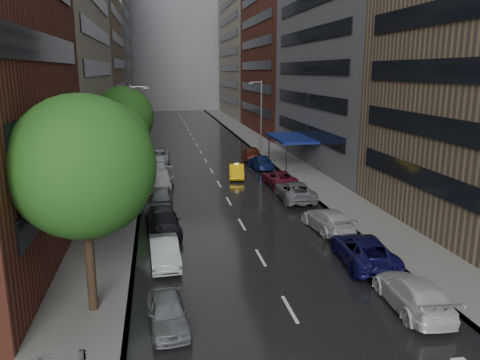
% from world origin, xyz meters
% --- Properties ---
extents(road, '(14.00, 140.00, 0.01)m').
position_xyz_m(road, '(0.00, 50.00, 0.01)').
color(road, black).
rests_on(road, ground).
extents(sidewalk_left, '(4.00, 140.00, 0.15)m').
position_xyz_m(sidewalk_left, '(-9.00, 50.00, 0.07)').
color(sidewalk_left, gray).
rests_on(sidewalk_left, ground).
extents(sidewalk_right, '(4.00, 140.00, 0.15)m').
position_xyz_m(sidewalk_right, '(9.00, 50.00, 0.07)').
color(sidewalk_right, gray).
rests_on(sidewalk_right, ground).
extents(buildings_left, '(8.00, 108.00, 38.00)m').
position_xyz_m(buildings_left, '(-15.00, 58.79, 15.99)').
color(buildings_left, maroon).
rests_on(buildings_left, ground).
extents(buildings_right, '(8.05, 109.10, 36.00)m').
position_xyz_m(buildings_right, '(15.00, 56.70, 15.03)').
color(buildings_right, '#937A5B').
rests_on(buildings_right, ground).
extents(building_far, '(40.00, 14.00, 32.00)m').
position_xyz_m(building_far, '(0.00, 118.00, 16.00)').
color(building_far, slate).
rests_on(building_far, ground).
extents(tree_near, '(6.00, 6.00, 9.57)m').
position_xyz_m(tree_near, '(-8.60, 5.31, 6.55)').
color(tree_near, '#382619').
rests_on(tree_near, ground).
extents(tree_mid, '(5.35, 5.35, 8.52)m').
position_xyz_m(tree_mid, '(-8.60, 16.72, 5.83)').
color(tree_mid, '#382619').
rests_on(tree_mid, ground).
extents(tree_far, '(5.64, 5.64, 8.99)m').
position_xyz_m(tree_far, '(-8.60, 31.40, 6.16)').
color(tree_far, '#382619').
rests_on(tree_far, ground).
extents(taxi, '(2.00, 4.23, 1.34)m').
position_xyz_m(taxi, '(2.07, 30.28, 0.67)').
color(taxi, '#EBB50C').
rests_on(taxi, ground).
extents(parked_cars_left, '(2.76, 40.98, 1.59)m').
position_xyz_m(parked_cars_left, '(-5.40, 22.91, 0.72)').
color(parked_cars_left, slate).
rests_on(parked_cars_left, ground).
extents(parked_cars_right, '(3.12, 41.70, 1.58)m').
position_xyz_m(parked_cars_right, '(5.40, 20.49, 0.76)').
color(parked_cars_right, silver).
rests_on(parked_cars_right, ground).
extents(street_lamp_left, '(1.74, 0.22, 9.00)m').
position_xyz_m(street_lamp_left, '(-7.72, 30.00, 4.89)').
color(street_lamp_left, gray).
rests_on(street_lamp_left, sidewalk_left).
extents(street_lamp_right, '(1.74, 0.22, 9.00)m').
position_xyz_m(street_lamp_right, '(7.72, 45.00, 4.89)').
color(street_lamp_right, gray).
rests_on(street_lamp_right, sidewalk_right).
extents(awning, '(4.00, 8.00, 3.12)m').
position_xyz_m(awning, '(8.98, 35.00, 3.13)').
color(awning, navy).
rests_on(awning, sidewalk_right).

